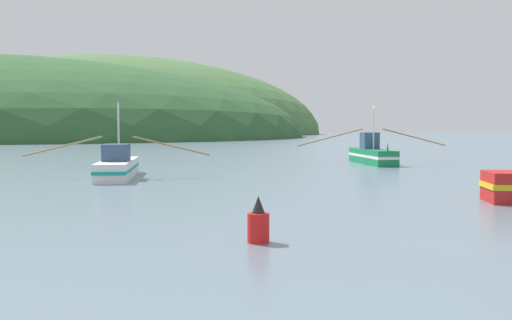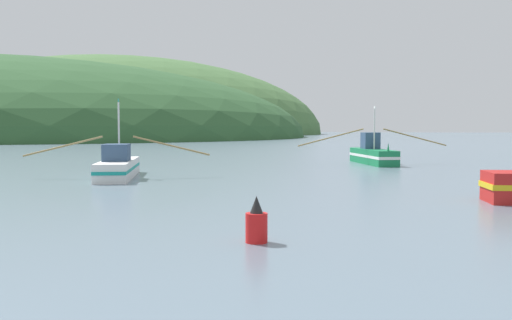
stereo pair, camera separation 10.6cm
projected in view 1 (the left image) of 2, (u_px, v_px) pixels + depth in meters
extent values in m
ellipsoid|color=#47703D|center=(103.00, 134.00, 239.16)|extent=(182.02, 145.62, 64.18)
cube|color=#197A47|center=(372.00, 157.00, 49.94)|extent=(4.28, 8.43, 1.30)
cube|color=white|center=(372.00, 156.00, 49.94)|extent=(4.33, 8.51, 0.23)
cone|color=#197A47|center=(388.00, 147.00, 46.11)|extent=(0.25, 0.25, 0.70)
cube|color=#334C6B|center=(370.00, 141.00, 50.65)|extent=(1.78, 1.86, 1.46)
cylinder|color=silver|center=(374.00, 129.00, 49.54)|extent=(0.12, 0.12, 3.55)
cube|color=white|center=(374.00, 107.00, 49.43)|extent=(0.14, 0.35, 0.20)
cylinder|color=#997F4C|center=(414.00, 137.00, 50.30)|extent=(5.61, 1.93, 1.60)
cylinder|color=#997F4C|center=(330.00, 137.00, 49.38)|extent=(5.61, 1.93, 1.60)
cube|color=white|center=(118.00, 169.00, 36.70)|extent=(4.56, 8.98, 1.14)
cube|color=teal|center=(118.00, 168.00, 36.69)|extent=(4.60, 9.07, 0.20)
cone|color=white|center=(125.00, 152.00, 40.66)|extent=(0.25, 0.25, 0.70)
cube|color=#334C6B|center=(116.00, 152.00, 35.86)|extent=(2.16, 2.54, 1.07)
cylinder|color=silver|center=(119.00, 131.00, 37.15)|extent=(0.12, 0.12, 3.77)
cube|color=teal|center=(118.00, 100.00, 37.03)|extent=(0.14, 0.35, 0.20)
cylinder|color=#997F4C|center=(63.00, 146.00, 36.20)|extent=(4.77, 1.65, 1.34)
cylinder|color=#997F4C|center=(171.00, 146.00, 37.02)|extent=(4.77, 1.65, 1.34)
cylinder|color=red|center=(258.00, 228.00, 16.29)|extent=(0.64, 0.64, 0.85)
cone|color=black|center=(258.00, 205.00, 16.25)|extent=(0.38, 0.38, 0.50)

